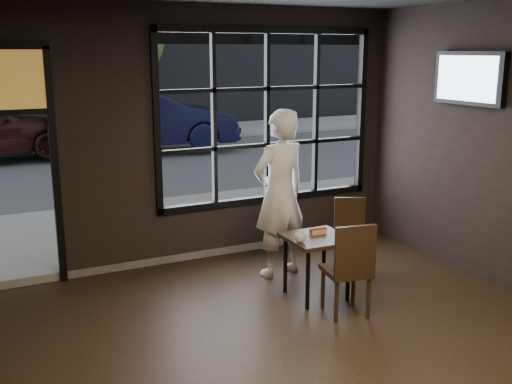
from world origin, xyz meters
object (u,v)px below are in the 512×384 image
cafe_table (316,267)px  chair_near (346,268)px  man (280,194)px  navy_car (144,120)px

cafe_table → chair_near: bearing=-84.4°
chair_near → man: 1.39m
cafe_table → man: size_ratio=0.35×
navy_car → man: bearing=179.8°
cafe_table → man: bearing=93.9°
man → navy_car: man is taller
chair_near → navy_car: bearing=-85.0°
chair_near → man: bearing=-76.8°
cafe_table → navy_car: size_ratio=0.14×
man → cafe_table: bearing=82.3°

